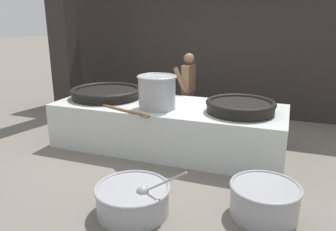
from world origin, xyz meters
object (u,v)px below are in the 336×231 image
Objects in this scene: giant_wok_far at (240,106)px; prep_bowl_vegetables at (133,198)px; prep_bowl_meat at (264,199)px; stock_pot at (157,91)px; giant_wok_near at (107,92)px; cook at (188,88)px.

giant_wok_far is 0.95× the size of prep_bowl_vegetables.
stock_pot is at bearing 145.01° from prep_bowl_meat.
stock_pot is (1.17, -0.38, 0.19)m from giant_wok_near.
giant_wok_near is 3.51m from prep_bowl_meat.
cook reaches higher than giant_wok_near.
stock_pot is 0.80× the size of prep_bowl_meat.
giant_wok_far is at bearing 137.24° from cook.
prep_bowl_vegetables is (0.42, -1.77, -0.87)m from stock_pot.
giant_wok_near is at bearing 162.09° from stock_pot.
stock_pot is (-1.31, -0.22, 0.18)m from giant_wok_far.
prep_bowl_meat is at bearing -29.00° from giant_wok_near.
stock_pot is at bearing -170.62° from giant_wok_far.
cook is at bearing 95.95° from prep_bowl_vegetables.
giant_wok_near reaches higher than prep_bowl_vegetables.
cook is at bearing 135.16° from giant_wok_far.
stock_pot reaches higher than prep_bowl_meat.
giant_wok_near is 1.24m from stock_pot.
cook is 3.30m from prep_bowl_meat.
giant_wok_near is at bearing 42.24° from cook.
giant_wok_near is 2.75m from prep_bowl_vegetables.
giant_wok_far is 0.70× the size of cook.
giant_wok_near is 0.86× the size of cook.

